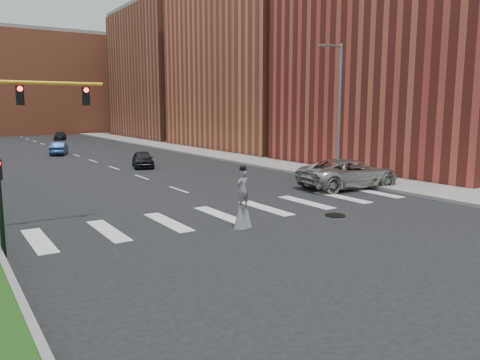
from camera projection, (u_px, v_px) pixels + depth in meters
ground_plane at (255, 216)px, 21.16m from camera, size 160.00×160.00×0.00m
sidewalk_right at (217, 154)px, 48.59m from camera, size 5.00×90.00×0.18m
manhole at (335, 215)px, 21.11m from camera, size 0.90×0.90×0.04m
building_near at (422, 31)px, 37.93m from camera, size 16.00×20.00×22.00m
building_mid at (264, 47)px, 56.01m from camera, size 16.00×22.00×24.00m
building_far at (177, 75)px, 76.22m from camera, size 16.00×22.00×20.00m
building_backdrop at (45, 85)px, 87.67m from camera, size 26.00×14.00×18.00m
streetlight at (338, 107)px, 31.24m from camera, size 2.05×0.20×9.00m
traffic_signal at (0, 126)px, 17.75m from camera, size 5.30×0.23×6.20m
secondary_signal at (0, 199)px, 14.91m from camera, size 0.25×0.21×3.23m
stilt_performer at (243, 205)px, 18.87m from camera, size 0.84×0.58×2.58m
suv_crossing at (349, 173)px, 28.35m from camera, size 6.65×3.59×1.77m
car_near at (143, 159)px, 38.09m from camera, size 2.58×4.17×1.33m
car_mid at (59, 148)px, 48.21m from camera, size 2.65×4.27×1.33m
car_far at (60, 136)px, 70.38m from camera, size 2.72×4.32×1.17m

